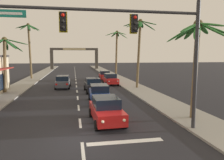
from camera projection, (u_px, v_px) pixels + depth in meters
name	position (u px, v px, depth m)	size (l,w,h in m)	color
ground_plane	(82.00, 140.00, 11.18)	(220.00, 220.00, 0.00)	#232328
sidewalk_right	(129.00, 84.00, 32.10)	(3.20, 110.00, 0.14)	gray
sidewalk_left	(19.00, 87.00, 29.35)	(3.20, 110.00, 0.14)	gray
lane_markings	(79.00, 85.00, 31.40)	(4.28, 89.81, 0.01)	silver
traffic_signal_mast	(139.00, 38.00, 11.50)	(11.23, 0.41, 7.56)	#2D2D33
sedan_lead_at_stop_bar	(106.00, 110.00, 14.11)	(2.08, 4.50, 1.68)	red
sedan_third_in_queue	(99.00, 94.00, 19.98)	(2.06, 4.49, 1.68)	navy
sedan_fifth_in_queue	(93.00, 85.00, 25.79)	(2.07, 4.50, 1.68)	black
sedan_oncoming_far	(63.00, 82.00, 28.92)	(2.04, 4.49, 1.68)	#4C515B
sedan_parked_nearest_kerb	(105.00, 75.00, 37.80)	(2.07, 4.50, 1.68)	red
sedan_parked_mid_kerb	(110.00, 79.00, 32.23)	(2.02, 4.48, 1.68)	red
palm_left_second	(5.00, 52.00, 24.44)	(4.87, 4.67, 6.51)	brown
palm_left_third	(29.00, 40.00, 38.59)	(4.16, 4.12, 10.14)	brown
palm_right_nearest	(197.00, 44.00, 14.25)	(4.24, 4.53, 6.79)	brown
palm_right_second	(139.00, 38.00, 27.84)	(4.18, 4.15, 9.08)	brown
palm_right_third	(117.00, 45.00, 41.51)	(4.40, 4.41, 9.15)	brown
town_gateway_arch	(74.00, 55.00, 66.38)	(14.66, 0.90, 6.63)	#423D38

